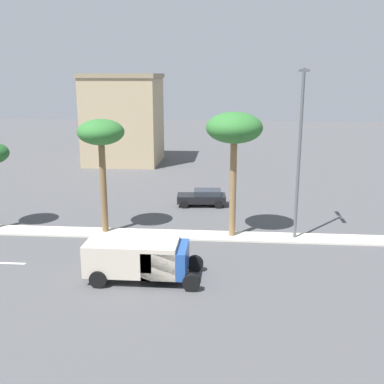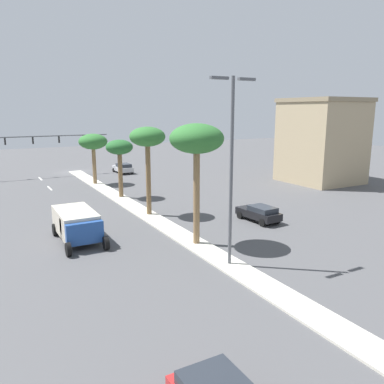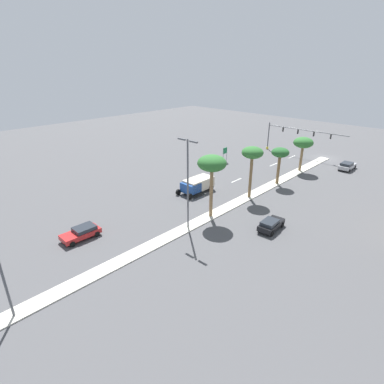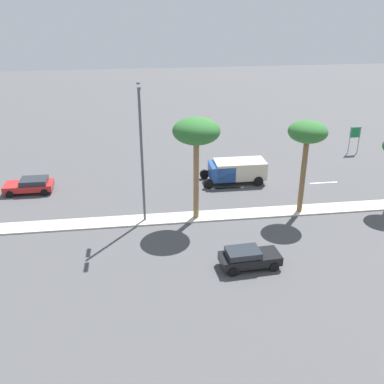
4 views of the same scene
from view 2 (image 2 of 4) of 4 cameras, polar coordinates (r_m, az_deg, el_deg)
The scene contains 17 objects.
ground_plane at distance 26.72m, azimuth 0.50°, elevation -7.83°, with size 160.00×160.00×0.00m, color #4C4C4F.
median_curb at distance 19.02m, azimuth 17.16°, elevation -16.80°, with size 1.80×95.28×0.12m, color beige.
lane_stripe_right at distance 56.09m, azimuth -21.56°, elevation 1.85°, with size 0.20×2.80×0.01m, color silver.
lane_stripe_rear at distance 48.80m, azimuth -20.35°, elevation 0.53°, with size 0.20×2.80×0.01m, color silver.
lane_stripe_trailing at distance 36.90m, azimuth -17.32°, elevation -2.77°, with size 0.20×2.80×0.01m, color silver.
lane_stripe_leading at distance 28.25m, azimuth -13.37°, elevation -7.04°, with size 0.20×2.80×0.01m, color silver.
lane_stripe_inboard at distance 27.95m, azimuth -13.18°, elevation -7.24°, with size 0.20×2.80×0.01m, color silver.
traffic_signal_gantry at distance 57.37m, azimuth -24.30°, elevation 5.96°, with size 17.55×0.53×6.14m.
commercial_building at distance 52.02m, azimuth 18.67°, elevation 7.23°, with size 8.47×8.84×10.59m.
palm_tree_left at distance 49.05m, azimuth -14.46°, elevation 7.12°, with size 3.48×3.48×6.18m.
palm_tree_right at distance 40.66m, azimuth -10.71°, elevation 6.24°, with size 2.79×2.79×6.01m.
palm_tree_inboard at distance 33.11m, azimuth -6.63°, elevation 7.73°, with size 3.05×3.05×7.61m.
palm_tree_near at distance 25.29m, azimuth 0.70°, elevation 7.53°, with size 3.59×3.59×8.14m.
street_lamp_rear at distance 21.87m, azimuth 5.88°, elevation 4.87°, with size 2.90×0.24×10.78m.
sedan_silver_mid at distance 57.83m, azimuth -10.21°, elevation 3.55°, with size 2.05×4.35×1.44m.
sedan_black_right at distance 32.48m, azimuth 9.94°, elevation -3.06°, with size 2.06×4.06×1.34m.
box_truck at distance 28.27m, azimuth -16.64°, elevation -4.61°, with size 2.71×6.04×2.12m.
Camera 2 is at (12.41, 58.92, 9.05)m, focal length 35.96 mm.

